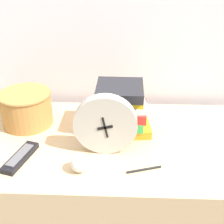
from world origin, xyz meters
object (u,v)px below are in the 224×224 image
object	(u,v)px
desk_clock	(105,125)
basket	(26,107)
tv_remote	(20,157)
pen	(144,169)
book_stack	(119,109)
crumpled_paper_ball	(80,163)

from	to	relation	value
desk_clock	basket	xyz separation A→B (m)	(-0.34, 0.19, -0.04)
desk_clock	tv_remote	distance (m)	0.32
desk_clock	tv_remote	bearing A→B (deg)	-167.89
tv_remote	pen	size ratio (longest dim) A/B	1.51
pen	book_stack	bearing A→B (deg)	109.69
basket	crumpled_paper_ball	bearing A→B (deg)	-49.17
desk_clock	pen	world-z (taller)	desk_clock
desk_clock	crumpled_paper_ball	size ratio (longest dim) A/B	3.65
book_stack	tv_remote	bearing A→B (deg)	-148.55
book_stack	pen	distance (m)	0.28
basket	pen	size ratio (longest dim) A/B	1.80
tv_remote	crumpled_paper_ball	distance (m)	0.23
basket	tv_remote	distance (m)	0.26
desk_clock	book_stack	size ratio (longest dim) A/B	0.90
desk_clock	basket	bearing A→B (deg)	151.28
crumpled_paper_ball	pen	world-z (taller)	crumpled_paper_ball
desk_clock	crumpled_paper_ball	xyz separation A→B (m)	(-0.08, -0.11, -0.08)
desk_clock	tv_remote	size ratio (longest dim) A/B	1.24
desk_clock	tv_remote	xyz separation A→B (m)	(-0.30, -0.06, -0.10)
crumpled_paper_ball	book_stack	bearing A→B (deg)	64.26
basket	crumpled_paper_ball	size ratio (longest dim) A/B	3.48
basket	crumpled_paper_ball	distance (m)	0.40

